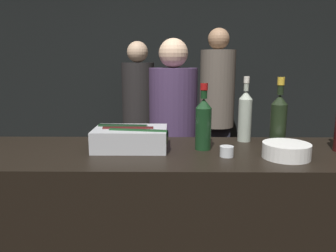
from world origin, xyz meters
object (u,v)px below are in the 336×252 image
Objects in this scene: bowl_white at (286,150)px; red_wine_bottle_burgundy at (203,122)px; ice_bin_with_bottles at (130,137)px; person_in_hoodie at (217,109)px; champagne_bottle at (279,119)px; white_wine_bottle at (245,114)px; candle_votive at (227,151)px; person_blond_tee at (139,115)px; person_grey_polo at (173,139)px.

red_wine_bottle_burgundy is (-0.37, 0.14, 0.10)m from bowl_white.
person_in_hoodie reaches higher than ice_bin_with_bottles.
white_wine_bottle is at bearing 136.32° from champagne_bottle.
bowl_white reaches higher than candle_votive.
candle_votive is 0.04× the size of person_blond_tee.
person_blond_tee is at bearing 115.36° from white_wine_bottle.
white_wine_bottle reaches higher than ice_bin_with_bottles.
champagne_bottle is 0.22× the size of person_grey_polo.
ice_bin_with_bottles is 0.48m from candle_votive.
person_grey_polo is (-0.15, 0.81, -0.28)m from red_wine_bottle_burgundy.
person_blond_tee is (-0.50, 1.74, -0.25)m from red_wine_bottle_burgundy.
bowl_white is 1.09m from person_grey_polo.
person_grey_polo is at bearing -38.71° from person_blond_tee.
white_wine_bottle is 0.21× the size of person_grey_polo.
bowl_white is at bearing -11.56° from ice_bin_with_bottles.
candle_votive is 0.20m from red_wine_bottle_burgundy.
red_wine_bottle_burgundy is (-0.38, -0.04, -0.01)m from champagne_bottle.
champagne_bottle is at bearing -43.68° from white_wine_bottle.
bowl_white is at bearing -34.81° from person_blond_tee.
ice_bin_with_bottles is at bearing -164.11° from white_wine_bottle.
person_grey_polo reaches higher than champagne_bottle.
red_wine_bottle_burgundy is 1.83m from person_blond_tee.
candle_votive is (-0.27, 0.02, -0.01)m from bowl_white.
person_grey_polo is (-0.39, 0.63, -0.29)m from white_wine_bottle.
ice_bin_with_bottles is 0.22× the size of person_blond_tee.
candle_votive is 0.18× the size of white_wine_bottle.
white_wine_bottle is (-0.14, 0.13, 0.00)m from champagne_bottle.
ice_bin_with_bottles is at bearing 164.15° from candle_votive.
person_grey_polo is (-0.24, 0.93, -0.16)m from candle_votive.
champagne_bottle reaches higher than candle_votive.
person_in_hoodie reaches higher than white_wine_bottle.
ice_bin_with_bottles is 0.86m from person_grey_polo.
bowl_white is 2.08m from person_blond_tee.
person_in_hoodie reaches higher than red_wine_bottle_burgundy.
person_blond_tee is 1.00m from person_grey_polo.
ice_bin_with_bottles is at bearing -176.98° from champagne_bottle.
white_wine_bottle is (-0.12, 0.32, 0.11)m from bowl_white.
red_wine_bottle_burgundy is at bearing 127.66° from candle_votive.
person_grey_polo is at bearing 121.64° from white_wine_bottle.
person_blond_tee is (-0.74, 1.56, -0.26)m from white_wine_bottle.
person_blond_tee is at bearing 94.44° from ice_bin_with_bottles.
person_in_hoodie is 1.09× the size of person_grey_polo.
person_blond_tee reaches higher than ice_bin_with_bottles.
ice_bin_with_bottles is 1.73× the size of bowl_white.
champagne_bottle is 0.97m from person_grey_polo.
ice_bin_with_bottles is at bearing -54.97° from person_blond_tee.
bowl_white is at bearing -95.35° from champagne_bottle.
red_wine_bottle_burgundy is 1.75m from person_in_hoodie.
champagne_bottle is 0.20× the size of person_in_hoodie.
white_wine_bottle is at bearing 35.98° from red_wine_bottle_burgundy.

